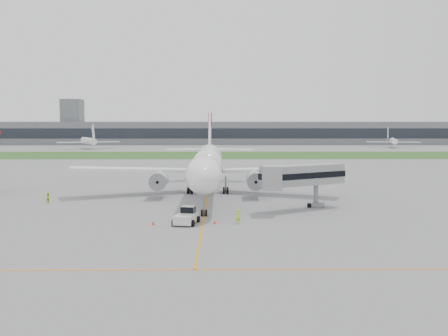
{
  "coord_description": "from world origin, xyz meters",
  "views": [
    {
      "loc": [
        2.15,
        -81.54,
        12.35
      ],
      "look_at": [
        2.85,
        2.0,
        5.04
      ],
      "focal_mm": 40.0,
      "sensor_mm": 36.0,
      "label": 1
    }
  ],
  "objects_px": {
    "jet_bridge": "(299,176)",
    "airliner": "(208,163)",
    "pushback_tug": "(187,216)",
    "ground_crew_near": "(238,216)"
  },
  "relations": [
    {
      "from": "jet_bridge",
      "to": "ground_crew_near",
      "type": "height_order",
      "value": "jet_bridge"
    },
    {
      "from": "airliner",
      "to": "pushback_tug",
      "type": "height_order",
      "value": "airliner"
    },
    {
      "from": "airliner",
      "to": "jet_bridge",
      "type": "xyz_separation_m",
      "value": [
        13.56,
        -14.98,
        -0.72
      ]
    },
    {
      "from": "airliner",
      "to": "ground_crew_near",
      "type": "bearing_deg",
      "value": -80.11
    },
    {
      "from": "jet_bridge",
      "to": "airliner",
      "type": "bearing_deg",
      "value": 102.57
    },
    {
      "from": "jet_bridge",
      "to": "ground_crew_near",
      "type": "bearing_deg",
      "value": -161.77
    },
    {
      "from": "ground_crew_near",
      "to": "jet_bridge",
      "type": "bearing_deg",
      "value": -151.41
    },
    {
      "from": "pushback_tug",
      "to": "airliner",
      "type": "bearing_deg",
      "value": 96.73
    },
    {
      "from": "airliner",
      "to": "ground_crew_near",
      "type": "height_order",
      "value": "airliner"
    },
    {
      "from": "airliner",
      "to": "jet_bridge",
      "type": "distance_m",
      "value": 20.22
    }
  ]
}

